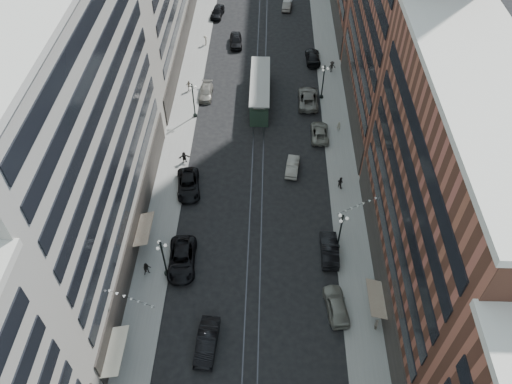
# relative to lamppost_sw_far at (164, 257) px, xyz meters

# --- Properties ---
(ground) EXTENTS (220.00, 220.00, 0.00)m
(ground) POSITION_rel_lamppost_sw_far_xyz_m (9.20, 32.00, -3.10)
(ground) COLOR black
(ground) RESTS_ON ground
(sidewalk_west) EXTENTS (4.00, 180.00, 0.15)m
(sidewalk_west) POSITION_rel_lamppost_sw_far_xyz_m (-1.80, 42.00, -3.02)
(sidewalk_west) COLOR gray
(sidewalk_west) RESTS_ON ground
(sidewalk_east) EXTENTS (4.00, 180.00, 0.15)m
(sidewalk_east) POSITION_rel_lamppost_sw_far_xyz_m (20.20, 42.00, -3.02)
(sidewalk_east) COLOR gray
(sidewalk_east) RESTS_ON ground
(rail_west) EXTENTS (0.12, 180.00, 0.02)m
(rail_west) POSITION_rel_lamppost_sw_far_xyz_m (8.50, 42.00, -3.09)
(rail_west) COLOR #2D2D33
(rail_west) RESTS_ON ground
(rail_east) EXTENTS (0.12, 180.00, 0.02)m
(rail_east) POSITION_rel_lamppost_sw_far_xyz_m (9.90, 42.00, -3.09)
(rail_east) COLOR #2D2D33
(rail_east) RESTS_ON ground
(building_west_mid) EXTENTS (8.00, 36.00, 28.00)m
(building_west_mid) POSITION_rel_lamppost_sw_far_xyz_m (-7.80, 5.00, 10.90)
(building_west_mid) COLOR gray
(building_west_mid) RESTS_ON ground
(building_east_mid) EXTENTS (8.00, 30.00, 24.00)m
(building_east_mid) POSITION_rel_lamppost_sw_far_xyz_m (26.20, -0.00, 8.90)
(building_east_mid) COLOR brown
(building_east_mid) RESTS_ON ground
(lamppost_sw_far) EXTENTS (1.03, 1.14, 5.52)m
(lamppost_sw_far) POSITION_rel_lamppost_sw_far_xyz_m (0.00, 0.00, 0.00)
(lamppost_sw_far) COLOR black
(lamppost_sw_far) RESTS_ON sidewalk_west
(lamppost_sw_mid) EXTENTS (1.03, 1.14, 5.52)m
(lamppost_sw_mid) POSITION_rel_lamppost_sw_far_xyz_m (0.00, 27.00, 0.00)
(lamppost_sw_mid) COLOR black
(lamppost_sw_mid) RESTS_ON sidewalk_west
(lamppost_se_far) EXTENTS (1.03, 1.14, 5.52)m
(lamppost_se_far) POSITION_rel_lamppost_sw_far_xyz_m (18.40, 4.00, 0.00)
(lamppost_se_far) COLOR black
(lamppost_se_far) RESTS_ON sidewalk_east
(lamppost_se_mid) EXTENTS (1.03, 1.14, 5.52)m
(lamppost_se_mid) POSITION_rel_lamppost_sw_far_xyz_m (18.40, 32.00, 0.00)
(lamppost_se_mid) COLOR black
(lamppost_se_mid) RESTS_ON sidewalk_east
(streetcar) EXTENTS (2.82, 12.73, 3.52)m
(streetcar) POSITION_rel_lamppost_sw_far_xyz_m (9.20, 31.22, -1.47)
(streetcar) COLOR #24392B
(streetcar) RESTS_ON ground
(car_2) EXTENTS (3.18, 6.34, 1.72)m
(car_2) POSITION_rel_lamppost_sw_far_xyz_m (1.46, 1.41, -2.24)
(car_2) COLOR black
(car_2) RESTS_ON ground
(car_4) EXTENTS (2.68, 5.22, 1.70)m
(car_4) POSITION_rel_lamppost_sw_far_xyz_m (17.60, -3.72, -2.25)
(car_4) COLOR slate
(car_4) RESTS_ON ground
(car_5) EXTENTS (2.21, 5.32, 1.71)m
(car_5) POSITION_rel_lamppost_sw_far_xyz_m (5.05, -8.00, -2.24)
(car_5) COLOR black
(car_5) RESTS_ON ground
(pedestrian_2) EXTENTS (0.96, 0.76, 1.74)m
(pedestrian_2) POSITION_rel_lamppost_sw_far_xyz_m (-2.03, -0.01, -2.07)
(pedestrian_2) COLOR black
(pedestrian_2) RESTS_ON sidewalk_west
(pedestrian_4) EXTENTS (0.47, 0.91, 1.50)m
(pedestrian_4) POSITION_rel_lamppost_sw_far_xyz_m (21.28, -5.75, -2.20)
(pedestrian_4) COLOR #AB9E8E
(pedestrian_4) RESTS_ON sidewalk_east
(car_7) EXTENTS (3.45, 6.11, 1.61)m
(car_7) POSITION_rel_lamppost_sw_far_xyz_m (0.80, 12.62, -2.29)
(car_7) COLOR black
(car_7) RESTS_ON ground
(car_8) EXTENTS (1.93, 4.74, 1.38)m
(car_8) POSITION_rel_lamppost_sw_far_xyz_m (1.08, 32.14, -2.41)
(car_8) COLOR slate
(car_8) RESTS_ON ground
(car_9) EXTENTS (2.62, 5.19, 1.69)m
(car_9) POSITION_rel_lamppost_sw_far_xyz_m (0.80, 56.96, -2.25)
(car_9) COLOR black
(car_9) RESTS_ON ground
(car_10) EXTENTS (1.83, 5.19, 1.71)m
(car_10) POSITION_rel_lamppost_sw_far_xyz_m (17.41, 3.17, -2.24)
(car_10) COLOR black
(car_10) RESTS_ON ground
(car_11) EXTENTS (3.02, 6.28, 1.72)m
(car_11) POSITION_rel_lamppost_sw_far_xyz_m (16.32, 30.78, -2.23)
(car_11) COLOR #65635A
(car_11) RESTS_ON ground
(car_12) EXTENTS (2.42, 5.57, 1.59)m
(car_12) POSITION_rel_lamppost_sw_far_xyz_m (17.60, 42.20, -2.30)
(car_12) COLOR black
(car_12) RESTS_ON ground
(car_13) EXTENTS (2.38, 5.14, 1.71)m
(car_13) POSITION_rel_lamppost_sw_far_xyz_m (4.78, 46.86, -2.24)
(car_13) COLOR black
(car_13) RESTS_ON ground
(car_14) EXTENTS (2.09, 4.65, 1.48)m
(car_14) POSITION_rel_lamppost_sw_far_xyz_m (13.70, 60.29, -2.36)
(car_14) COLOR slate
(car_14) RESTS_ON ground
(pedestrian_5) EXTENTS (1.57, 0.81, 1.63)m
(pedestrian_5) POSITION_rel_lamppost_sw_far_xyz_m (-0.30, 17.41, -2.13)
(pedestrian_5) COLOR black
(pedestrian_5) RESTS_ON sidewalk_west
(pedestrian_6) EXTENTS (1.08, 0.61, 1.74)m
(pedestrian_6) POSITION_rel_lamppost_sw_far_xyz_m (-1.54, 33.26, -2.08)
(pedestrian_6) COLOR #9F9383
(pedestrian_6) RESTS_ON sidewalk_west
(pedestrian_7) EXTENTS (0.88, 0.86, 1.63)m
(pedestrian_7) POSITION_rel_lamppost_sw_far_xyz_m (19.49, 13.40, -2.13)
(pedestrian_7) COLOR black
(pedestrian_7) RESTS_ON sidewalk_east
(pedestrian_8) EXTENTS (0.57, 0.40, 1.50)m
(pedestrian_8) POSITION_rel_lamppost_sw_far_xyz_m (20.24, 24.40, -2.20)
(pedestrian_8) COLOR #A49C88
(pedestrian_8) RESTS_ON sidewalk_east
(pedestrian_9) EXTENTS (1.30, 0.85, 1.87)m
(pedestrian_9) POSITION_rel_lamppost_sw_far_xyz_m (20.41, 38.92, -2.01)
(pedestrian_9) COLOR black
(pedestrian_9) RESTS_ON sidewalk_east
(car_extra_0) EXTENTS (2.06, 4.52, 1.44)m
(car_extra_0) POSITION_rel_lamppost_sw_far_xyz_m (13.70, 16.39, -2.38)
(car_extra_0) COLOR gray
(car_extra_0) RESTS_ON ground
(car_extra_1) EXTENTS (2.39, 5.08, 1.40)m
(car_extra_1) POSITION_rel_lamppost_sw_far_xyz_m (17.58, 23.17, -2.39)
(car_extra_1) COLOR slate
(car_extra_1) RESTS_ON ground
(pedestrian_extra_1) EXTENTS (0.60, 1.13, 1.66)m
(pedestrian_extra_1) POSITION_rel_lamppost_sw_far_xyz_m (-0.37, 46.65, -2.12)
(pedestrian_extra_1) COLOR #AAA08D
(pedestrian_extra_1) RESTS_ON sidewalk_west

